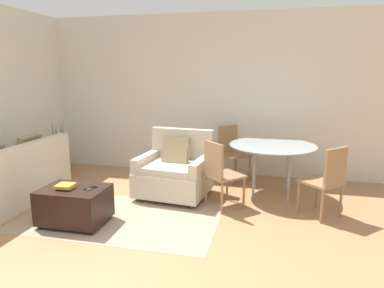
# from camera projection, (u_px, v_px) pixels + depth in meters

# --- Properties ---
(ground_plane) EXTENTS (20.00, 20.00, 0.00)m
(ground_plane) POSITION_uv_depth(u_px,v_px,m) (135.00, 272.00, 3.09)
(ground_plane) COLOR #A3754C
(wall_back) EXTENTS (12.00, 0.06, 2.75)m
(wall_back) POSITION_uv_depth(u_px,v_px,m) (205.00, 96.00, 5.95)
(wall_back) COLOR beige
(wall_back) RESTS_ON ground_plane
(area_rug) EXTENTS (2.44, 1.41, 0.01)m
(area_rug) POSITION_uv_depth(u_px,v_px,m) (120.00, 217.00, 4.26)
(area_rug) COLOR gray
(area_rug) RESTS_ON ground_plane
(couch) EXTENTS (0.83, 1.82, 0.90)m
(couch) POSITION_uv_depth(u_px,v_px,m) (8.00, 183.00, 4.62)
(couch) COLOR beige
(couch) RESTS_ON ground_plane
(armchair) EXTENTS (1.05, 0.96, 0.94)m
(armchair) POSITION_uv_depth(u_px,v_px,m) (175.00, 172.00, 4.97)
(armchair) COLOR beige
(armchair) RESTS_ON ground_plane
(ottoman) EXTENTS (0.75, 0.55, 0.44)m
(ottoman) POSITION_uv_depth(u_px,v_px,m) (75.00, 204.00, 4.05)
(ottoman) COLOR black
(ottoman) RESTS_ON ground_plane
(book_stack) EXTENTS (0.20, 0.19, 0.05)m
(book_stack) POSITION_uv_depth(u_px,v_px,m) (66.00, 186.00, 3.98)
(book_stack) COLOR gold
(book_stack) RESTS_ON ottoman
(tv_remote_primary) EXTENTS (0.05, 0.15, 0.01)m
(tv_remote_primary) POSITION_uv_depth(u_px,v_px,m) (91.00, 188.00, 3.98)
(tv_remote_primary) COLOR #333338
(tv_remote_primary) RESTS_ON ottoman
(tv_remote_secondary) EXTENTS (0.15, 0.15, 0.01)m
(tv_remote_secondary) POSITION_uv_depth(u_px,v_px,m) (90.00, 188.00, 4.00)
(tv_remote_secondary) COLOR black
(tv_remote_secondary) RESTS_ON ottoman
(potted_plant) EXTENTS (0.36, 0.36, 0.99)m
(potted_plant) POSITION_uv_depth(u_px,v_px,m) (60.00, 162.00, 6.03)
(potted_plant) COLOR brown
(potted_plant) RESTS_ON ground_plane
(dining_table) EXTENTS (1.23, 1.23, 0.76)m
(dining_table) POSITION_uv_depth(u_px,v_px,m) (272.00, 150.00, 4.90)
(dining_table) COLOR #99A8AD
(dining_table) RESTS_ON ground_plane
(dining_chair_near_left) EXTENTS (0.59, 0.59, 0.90)m
(dining_chair_near_left) POSITION_uv_depth(u_px,v_px,m) (220.00, 171.00, 4.45)
(dining_chair_near_left) COLOR #93704C
(dining_chair_near_left) RESTS_ON ground_plane
(dining_chair_near_right) EXTENTS (0.59, 0.59, 0.90)m
(dining_chair_near_right) POSITION_uv_depth(u_px,v_px,m) (327.00, 177.00, 4.16)
(dining_chair_near_right) COLOR #93704C
(dining_chair_near_right) RESTS_ON ground_plane
(dining_chair_far_left) EXTENTS (0.59, 0.59, 0.90)m
(dining_chair_far_left) POSITION_uv_depth(u_px,v_px,m) (231.00, 149.00, 5.70)
(dining_chair_far_left) COLOR #93704C
(dining_chair_far_left) RESTS_ON ground_plane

